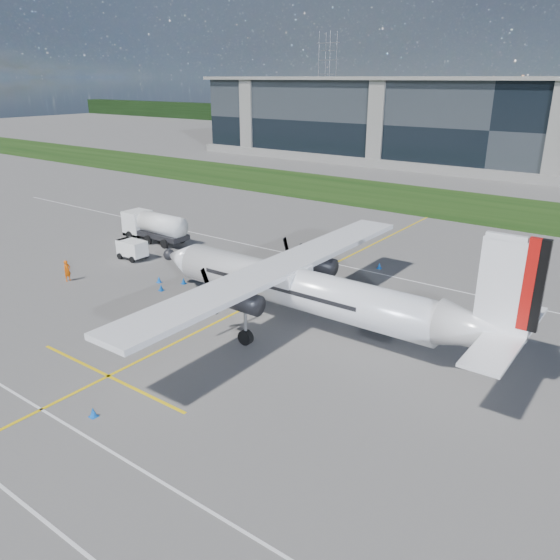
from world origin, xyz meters
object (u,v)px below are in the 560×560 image
(turboprop_aircraft, at_px, (312,269))
(baggage_tug, at_px, (132,250))
(safety_cone_fwd, at_px, (159,280))
(safety_cone_stbdwing, at_px, (379,266))
(safety_cone_nose_port, at_px, (161,288))
(safety_cone_nose_stbd, at_px, (184,281))
(fuel_tanker_truck, at_px, (151,226))
(ground_crew_person, at_px, (67,269))
(safety_cone_portwing, at_px, (93,412))
(pylon_west, at_px, (327,79))

(turboprop_aircraft, bearing_deg, baggage_tug, 172.71)
(safety_cone_fwd, relative_size, safety_cone_stbdwing, 1.00)
(safety_cone_nose_port, bearing_deg, safety_cone_nose_stbd, 81.24)
(fuel_tanker_truck, bearing_deg, ground_crew_person, -73.64)
(safety_cone_portwing, xyz_separation_m, safety_cone_nose_port, (-10.00, 13.36, 0.00))
(pylon_west, xyz_separation_m, fuel_tanker_truck, (64.42, -136.57, -13.53))
(safety_cone_nose_stbd, bearing_deg, fuel_tanker_truck, 149.27)
(safety_cone_fwd, height_order, safety_cone_portwing, same)
(pylon_west, height_order, ground_crew_person, pylon_west)
(ground_crew_person, bearing_deg, safety_cone_stbdwing, -54.87)
(pylon_west, height_order, safety_cone_fwd, pylon_west)
(fuel_tanker_truck, bearing_deg, safety_cone_portwing, -46.43)
(turboprop_aircraft, bearing_deg, pylon_west, 121.56)
(safety_cone_nose_port, height_order, safety_cone_nose_stbd, same)
(ground_crew_person, xyz_separation_m, safety_cone_stbdwing, (18.88, 17.66, -0.74))
(fuel_tanker_truck, xyz_separation_m, ground_crew_person, (3.48, -11.87, -0.48))
(pylon_west, bearing_deg, safety_cone_portwing, -61.68)
(ground_crew_person, relative_size, safety_cone_fwd, 3.96)
(fuel_tanker_truck, xyz_separation_m, safety_cone_stbdwing, (22.36, 5.78, -1.22))
(fuel_tanker_truck, bearing_deg, baggage_tug, -58.00)
(pylon_west, relative_size, safety_cone_stbdwing, 60.00)
(pylon_west, relative_size, fuel_tanker_truck, 3.82)
(turboprop_aircraft, xyz_separation_m, safety_cone_fwd, (-14.51, -0.07, -3.91))
(ground_crew_person, relative_size, safety_cone_portwing, 3.96)
(ground_crew_person, distance_m, safety_cone_portwing, 20.53)
(turboprop_aircraft, relative_size, safety_cone_stbdwing, 55.43)
(ground_crew_person, relative_size, safety_cone_nose_port, 3.96)
(fuel_tanker_truck, relative_size, baggage_tug, 2.76)
(pylon_west, distance_m, safety_cone_stbdwing, 157.65)
(turboprop_aircraft, relative_size, baggage_tug, 9.74)
(pylon_west, bearing_deg, safety_cone_fwd, -62.82)
(safety_cone_fwd, distance_m, safety_cone_nose_stbd, 2.04)
(safety_cone_portwing, distance_m, safety_cone_nose_stbd, 18.21)
(pylon_west, distance_m, safety_cone_nose_stbd, 162.93)
(pylon_west, xyz_separation_m, baggage_tug, (67.57, -141.60, -14.15))
(safety_cone_portwing, bearing_deg, fuel_tanker_truck, 133.57)
(safety_cone_fwd, height_order, safety_cone_nose_port, same)
(ground_crew_person, xyz_separation_m, safety_cone_fwd, (6.21, 4.08, -0.74))
(pylon_west, bearing_deg, turboprop_aircraft, -58.44)
(turboprop_aircraft, bearing_deg, safety_cone_nose_port, -174.83)
(ground_crew_person, xyz_separation_m, safety_cone_nose_stbd, (8.01, 5.04, -0.74))
(pylon_west, relative_size, safety_cone_nose_port, 60.00)
(ground_crew_person, distance_m, safety_cone_stbdwing, 25.86)
(safety_cone_nose_port, bearing_deg, safety_cone_stbdwing, 52.72)
(baggage_tug, relative_size, ground_crew_person, 1.44)
(ground_crew_person, bearing_deg, baggage_tug, -5.13)
(fuel_tanker_truck, xyz_separation_m, safety_cone_nose_stbd, (11.50, -6.84, -1.22))
(fuel_tanker_truck, height_order, ground_crew_person, fuel_tanker_truck)
(fuel_tanker_truck, bearing_deg, safety_cone_stbdwing, 14.50)
(pylon_west, distance_m, safety_cone_portwing, 181.03)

